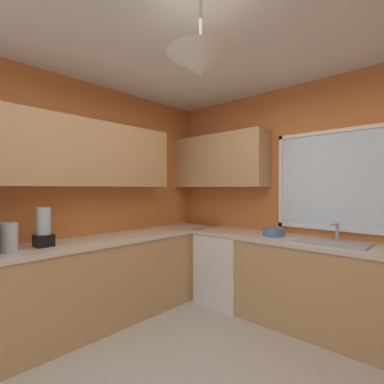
{
  "coord_description": "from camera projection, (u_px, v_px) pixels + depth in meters",
  "views": [
    {
      "loc": [
        1.18,
        -1.36,
        1.43
      ],
      "look_at": [
        -0.64,
        0.61,
        1.4
      ],
      "focal_mm": 26.56,
      "sensor_mm": 36.0,
      "label": 1
    }
  ],
  "objects": [
    {
      "name": "counter_run_left",
      "position": [
        84.0,
        285.0,
        2.88
      ],
      "size": [
        0.65,
        3.52,
        0.9
      ],
      "color": "tan",
      "rests_on": "ground_plane"
    },
    {
      "name": "bowl",
      "position": [
        273.0,
        232.0,
        3.18
      ],
      "size": [
        0.23,
        0.23,
        0.09
      ],
      "primitive_type": "cylinder",
      "color": "#4C7099",
      "rests_on": "counter_run_back"
    },
    {
      "name": "dishwasher",
      "position": [
        227.0,
        268.0,
        3.58
      ],
      "size": [
        0.6,
        0.6,
        0.85
      ],
      "primitive_type": "cube",
      "color": "white",
      "rests_on": "ground_plane"
    },
    {
      "name": "room_shell",
      "position": [
        202.0,
        148.0,
        2.38
      ],
      "size": [
        3.88,
        3.91,
        2.69
      ],
      "color": "#D17238",
      "rests_on": "ground_plane"
    },
    {
      "name": "sink_assembly",
      "position": [
        332.0,
        242.0,
        2.76
      ],
      "size": [
        0.64,
        0.4,
        0.19
      ],
      "color": "#9EA0A5",
      "rests_on": "counter_run_back"
    },
    {
      "name": "kettle",
      "position": [
        9.0,
        237.0,
        2.37
      ],
      "size": [
        0.14,
        0.14,
        0.25
      ],
      "primitive_type": "cylinder",
      "color": "#B7B7BC",
      "rests_on": "counter_run_left"
    },
    {
      "name": "counter_run_back",
      "position": [
        320.0,
        286.0,
        2.84
      ],
      "size": [
        2.97,
        0.65,
        0.9
      ],
      "color": "tan",
      "rests_on": "ground_plane"
    },
    {
      "name": "blender_appliance",
      "position": [
        44.0,
        229.0,
        2.59
      ],
      "size": [
        0.15,
        0.15,
        0.36
      ],
      "color": "black",
      "rests_on": "counter_run_left"
    }
  ]
}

